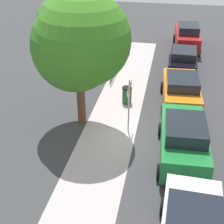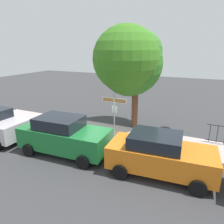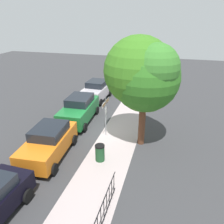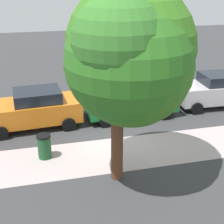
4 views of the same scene
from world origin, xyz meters
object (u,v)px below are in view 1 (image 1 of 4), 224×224
at_px(trash_bin, 127,95).
at_px(car_black, 183,60).
at_px(shade_tree, 77,42).
at_px(car_green, 184,139).
at_px(car_red, 187,37).
at_px(car_orange, 181,90).
at_px(street_sign, 129,97).

bearing_deg(trash_bin, car_black, -30.83).
bearing_deg(shade_tree, car_black, -31.85).
relative_size(shade_tree, car_black, 1.53).
relative_size(car_green, car_red, 0.97).
height_order(car_green, trash_bin, car_green).
distance_m(car_green, car_orange, 4.80).
xyz_separation_m(street_sign, shade_tree, (0.03, 2.37, 2.45)).
xyz_separation_m(shade_tree, car_green, (-1.66, -4.96, -3.37)).
bearing_deg(car_green, shade_tree, 68.88).
height_order(shade_tree, car_green, shade_tree).
xyz_separation_m(street_sign, car_green, (-1.63, -2.59, -0.92)).
bearing_deg(shade_tree, car_green, -108.49).
bearing_deg(car_black, trash_bin, 150.90).
xyz_separation_m(car_orange, car_black, (4.80, -0.11, -0.06)).
height_order(car_black, car_red, car_red).
xyz_separation_m(car_orange, car_red, (9.60, -0.39, 0.10)).
bearing_deg(car_black, car_red, -1.59).
height_order(car_orange, car_red, car_red).
distance_m(car_black, trash_bin, 5.99).
relative_size(street_sign, trash_bin, 2.80).
distance_m(car_orange, car_black, 4.80).
bearing_deg(trash_bin, car_red, -18.60).
relative_size(shade_tree, car_green, 1.43).
bearing_deg(car_red, car_orange, 174.58).
distance_m(street_sign, car_black, 8.44).
height_order(shade_tree, car_red, shade_tree).
height_order(car_green, car_red, car_red).
distance_m(street_sign, car_green, 3.19).
bearing_deg(car_orange, car_red, -6.28).
height_order(car_orange, trash_bin, car_orange).
height_order(street_sign, trash_bin, street_sign).
bearing_deg(trash_bin, car_orange, -83.60).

